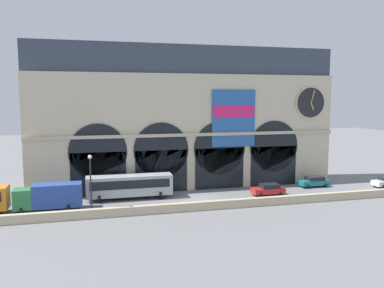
# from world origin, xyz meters

# --- Properties ---
(ground_plane) EXTENTS (200.00, 200.00, 0.00)m
(ground_plane) POSITION_xyz_m (0.00, 0.00, 0.00)
(ground_plane) COLOR slate
(quay_parapet_wall) EXTENTS (90.00, 0.70, 1.02)m
(quay_parapet_wall) POSITION_xyz_m (0.00, -4.91, 0.51)
(quay_parapet_wall) COLOR #BCAD8C
(quay_parapet_wall) RESTS_ON ground
(station_building) EXTENTS (44.18, 6.07, 20.48)m
(station_building) POSITION_xyz_m (0.03, 7.83, 9.98)
(station_building) COLOR beige
(station_building) RESTS_ON ground
(box_truck_west) EXTENTS (7.50, 2.91, 3.12)m
(box_truck_west) POSITION_xyz_m (-18.44, -0.55, 1.70)
(box_truck_west) COLOR #2D7A42
(box_truck_west) RESTS_ON ground
(bus_midwest) EXTENTS (11.00, 3.25, 3.10)m
(bus_midwest) POSITION_xyz_m (-8.91, 2.37, 1.78)
(bus_midwest) COLOR #ADB2B7
(bus_midwest) RESTS_ON ground
(car_mideast) EXTENTS (4.40, 2.22, 1.55)m
(car_mideast) POSITION_xyz_m (9.45, -0.36, 0.80)
(car_mideast) COLOR red
(car_mideast) RESTS_ON ground
(car_east) EXTENTS (4.40, 2.22, 1.55)m
(car_east) POSITION_xyz_m (18.16, 2.55, 0.80)
(car_east) COLOR #19727A
(car_east) RESTS_ON ground
(street_lamp_quayside) EXTENTS (0.44, 0.44, 6.90)m
(street_lamp_quayside) POSITION_xyz_m (-13.69, -4.11, 4.41)
(street_lamp_quayside) COLOR black
(street_lamp_quayside) RESTS_ON ground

